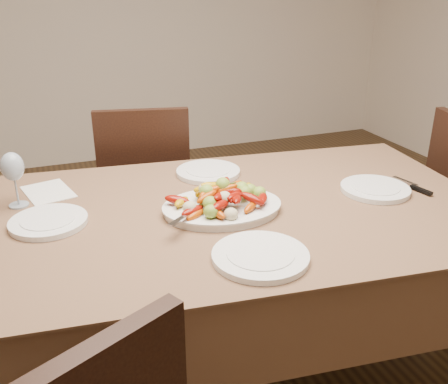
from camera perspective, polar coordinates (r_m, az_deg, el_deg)
The scene contains 12 objects.
dining_table at distance 1.89m, azimuth 0.00°, elevation -12.40°, with size 1.84×1.04×0.76m, color brown.
chair_far at distance 2.57m, azimuth -8.86°, elevation -0.01°, with size 0.42×0.42×0.95m, color black, non-canonical shape.
serving_platter at distance 1.67m, azimuth -0.22°, elevation -1.94°, with size 0.39×0.29×0.02m, color white.
roasted_vegetables at distance 1.64m, azimuth -0.22°, elevation -0.14°, with size 0.32×0.22×0.09m, color #750C04, non-canonical shape.
serving_spoon at distance 1.60m, azimuth -2.14°, elevation -1.54°, with size 0.28×0.06×0.03m, color #9EA0A8, non-canonical shape.
plate_left at distance 1.68m, azimuth -19.41°, elevation -3.24°, with size 0.24×0.24×0.02m, color white.
plate_right at distance 1.91m, azimuth 16.88°, elevation 0.31°, with size 0.25×0.25×0.02m, color white.
plate_far at distance 1.99m, azimuth -1.82°, elevation 2.30°, with size 0.25×0.25×0.02m, color white.
plate_near at distance 1.40m, azimuth 4.17°, elevation -7.35°, with size 0.27×0.27×0.02m, color white.
wine_glass at distance 1.82m, azimuth -22.84°, elevation 1.46°, with size 0.08×0.08×0.20m, color #8C99A5, non-canonical shape.
menu_card at distance 1.94m, azimuth -19.46°, elevation 0.02°, with size 0.15×0.21×0.00m, color silver.
table_knife at distance 1.99m, azimuth 20.87°, elevation 0.57°, with size 0.02×0.20×0.01m, color #9EA0A8, non-canonical shape.
Camera 1 is at (-0.72, -1.29, 1.48)m, focal length 40.00 mm.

